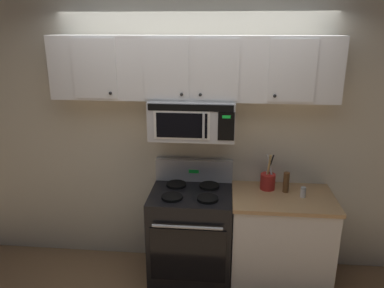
% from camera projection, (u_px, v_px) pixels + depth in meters
% --- Properties ---
extents(back_wall, '(5.20, 0.10, 2.70)m').
position_uv_depth(back_wall, '(195.00, 135.00, 3.66)').
color(back_wall, silver).
rests_on(back_wall, ground_plane).
extents(stove_range, '(0.76, 0.69, 1.12)m').
position_uv_depth(stove_range, '(191.00, 233.00, 3.58)').
color(stove_range, black).
rests_on(stove_range, ground_plane).
extents(over_range_microwave, '(0.76, 0.43, 0.35)m').
position_uv_depth(over_range_microwave, '(193.00, 119.00, 3.36)').
color(over_range_microwave, '#B7BABF').
extents(upper_cabinets, '(2.50, 0.36, 0.55)m').
position_uv_depth(upper_cabinets, '(193.00, 68.00, 3.25)').
color(upper_cabinets, silver).
extents(counter_segment, '(0.93, 0.65, 0.90)m').
position_uv_depth(counter_segment, '(280.00, 239.00, 3.51)').
color(counter_segment, silver).
rests_on(counter_segment, ground_plane).
extents(utensil_crock_red, '(0.14, 0.14, 0.35)m').
position_uv_depth(utensil_crock_red, '(268.00, 180.00, 3.50)').
color(utensil_crock_red, red).
rests_on(utensil_crock_red, counter_segment).
extents(salt_shaker, '(0.05, 0.05, 0.10)m').
position_uv_depth(salt_shaker, '(303.00, 192.00, 3.34)').
color(salt_shaker, white).
rests_on(salt_shaker, counter_segment).
extents(pepper_mill, '(0.06, 0.06, 0.19)m').
position_uv_depth(pepper_mill, '(286.00, 182.00, 3.43)').
color(pepper_mill, brown).
rests_on(pepper_mill, counter_segment).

